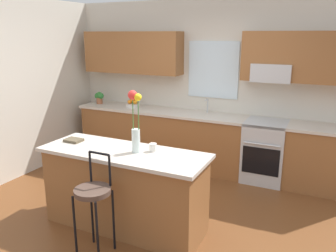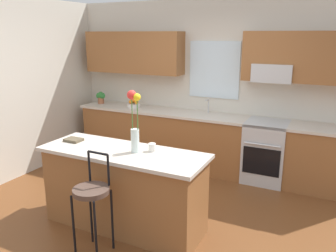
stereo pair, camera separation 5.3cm
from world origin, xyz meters
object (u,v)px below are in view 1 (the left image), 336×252
(fruit_bowl_oranges, at_px, (133,104))
(potted_plant_small, at_px, (99,97))
(kitchen_island, at_px, (125,189))
(oven_range, at_px, (265,151))
(cookbook, at_px, (74,140))
(flower_vase, at_px, (135,123))
(mug_ceramic, at_px, (153,147))
(bar_stool_near, at_px, (93,195))

(fruit_bowl_oranges, height_order, potted_plant_small, potted_plant_small)
(kitchen_island, bearing_deg, oven_range, 59.43)
(fruit_bowl_oranges, bearing_deg, cookbook, -78.76)
(flower_vase, distance_m, fruit_bowl_oranges, 2.40)
(mug_ceramic, relative_size, potted_plant_small, 0.41)
(oven_range, distance_m, fruit_bowl_oranges, 2.36)
(oven_range, bearing_deg, mug_ceramic, -115.23)
(kitchen_island, relative_size, flower_vase, 2.80)
(oven_range, xyz_separation_m, fruit_bowl_oranges, (-2.31, 0.03, 0.52))
(oven_range, distance_m, bar_stool_near, 2.84)
(mug_ceramic, bearing_deg, flower_vase, -145.27)
(kitchen_island, bearing_deg, flower_vase, 8.87)
(bar_stool_near, xyz_separation_m, flower_vase, (0.15, 0.58, 0.62))
(potted_plant_small, bearing_deg, fruit_bowl_oranges, 0.33)
(potted_plant_small, bearing_deg, flower_vase, -45.61)
(mug_ceramic, bearing_deg, bar_stool_near, -113.80)
(oven_range, bearing_deg, cookbook, -133.90)
(bar_stool_near, distance_m, potted_plant_small, 3.20)
(kitchen_island, relative_size, cookbook, 9.48)
(kitchen_island, relative_size, mug_ceramic, 21.06)
(oven_range, relative_size, bar_stool_near, 0.88)
(oven_range, height_order, kitchen_island, same)
(cookbook, bearing_deg, oven_range, 46.10)
(flower_vase, bearing_deg, fruit_bowl_oranges, 122.08)
(oven_range, xyz_separation_m, bar_stool_near, (-1.19, -2.57, 0.18))
(potted_plant_small, bearing_deg, oven_range, -0.47)
(cookbook, xyz_separation_m, fruit_bowl_oranges, (-0.40, 2.01, 0.04))
(oven_range, distance_m, kitchen_island, 2.34)
(flower_vase, bearing_deg, potted_plant_small, 134.39)
(kitchen_island, xyz_separation_m, potted_plant_small, (-1.82, 2.04, 0.58))
(mug_ceramic, distance_m, fruit_bowl_oranges, 2.38)
(bar_stool_near, height_order, flower_vase, flower_vase)
(kitchen_island, height_order, bar_stool_near, bar_stool_near)
(cookbook, bearing_deg, flower_vase, -0.59)
(kitchen_island, bearing_deg, mug_ceramic, 23.12)
(oven_range, height_order, bar_stool_near, bar_stool_near)
(kitchen_island, height_order, flower_vase, flower_vase)
(cookbook, bearing_deg, potted_plant_small, 118.87)
(mug_ceramic, distance_m, potted_plant_small, 2.86)
(bar_stool_near, distance_m, flower_vase, 0.86)
(oven_range, relative_size, kitchen_island, 0.49)
(oven_range, bearing_deg, fruit_bowl_oranges, 179.28)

